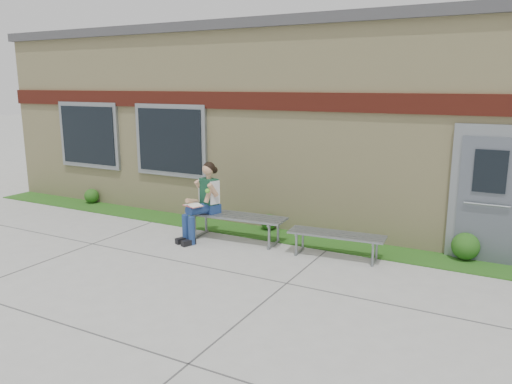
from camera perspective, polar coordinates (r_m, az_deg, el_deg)
The scene contains 9 objects.
ground at distance 7.66m, azimuth -5.01°, elevation -10.28°, with size 80.00×80.00×0.00m, color #9E9E99.
grass_strip at distance 9.80m, azimuth 3.35°, elevation -5.11°, with size 16.00×0.80×0.02m, color #294D14.
school_building at distance 12.54m, azimuth 10.08°, elevation 8.28°, with size 16.20×6.22×4.20m.
bench_left at distance 9.48m, azimuth -2.32°, elevation -3.31°, with size 1.98×0.67×0.51m.
bench_right at distance 8.69m, azimuth 9.17°, elevation -5.32°, with size 1.68×0.60×0.43m.
girl at distance 9.51m, azimuth -6.06°, elevation -0.89°, with size 0.62×0.95×1.49m.
shrub_west at distance 13.10m, azimuth -18.28°, elevation -0.42°, with size 0.35×0.35×0.35m, color #294D14.
shrub_mid at distance 10.17m, azimuth 1.46°, elevation -3.43°, with size 0.32×0.32×0.32m, color #294D14.
shrub_east at distance 9.18m, azimuth 22.83°, elevation -5.72°, with size 0.46×0.46×0.46m, color #294D14.
Camera 1 is at (3.92, -5.90, 2.93)m, focal length 35.00 mm.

